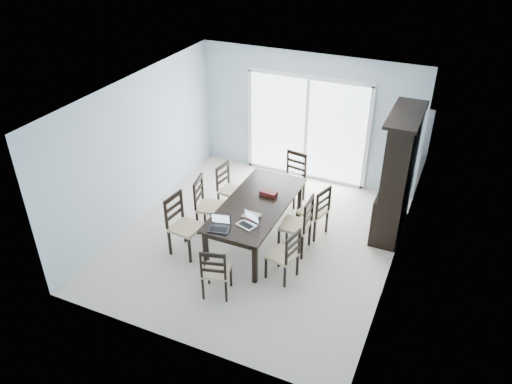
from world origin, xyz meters
TOP-DOWN VIEW (x-y plane):
  - floor at (0.00, 0.00)m, footprint 5.00×5.00m
  - ceiling at (0.00, 0.00)m, footprint 5.00×5.00m
  - back_wall at (0.00, 2.50)m, footprint 4.50×0.02m
  - wall_left at (-2.25, 0.00)m, footprint 0.02×5.00m
  - wall_right at (2.25, 0.00)m, footprint 0.02×5.00m
  - balcony at (0.00, 3.50)m, footprint 4.50×2.00m
  - railing at (0.00, 4.50)m, footprint 4.50×0.06m
  - dining_table at (0.00, 0.00)m, footprint 1.00×2.20m
  - china_hutch at (2.02, 1.25)m, footprint 0.50×1.38m
  - sliding_door at (0.00, 2.48)m, footprint 2.52×0.05m
  - chair_left_near at (-1.01, -0.75)m, footprint 0.51×0.49m
  - chair_left_mid at (-0.94, -0.05)m, footprint 0.52×0.51m
  - chair_left_far at (-0.88, 0.67)m, footprint 0.46×0.45m
  - chair_right_near at (0.83, -0.74)m, footprint 0.47×0.46m
  - chair_right_mid at (0.78, 0.02)m, footprint 0.46×0.45m
  - chair_right_far at (0.89, 0.56)m, footprint 0.52×0.52m
  - chair_end_near at (0.03, -1.52)m, footprint 0.47×0.48m
  - chair_end_far at (0.11, 1.49)m, footprint 0.49×0.50m
  - laptop_dark at (-0.21, -0.92)m, footprint 0.36×0.29m
  - laptop_silver at (0.13, -0.66)m, footprint 0.34×0.28m
  - book_stack at (0.10, -0.42)m, footprint 0.28×0.22m
  - cell_phone at (-0.10, -1.00)m, footprint 0.12×0.06m
  - game_box at (0.09, 0.31)m, footprint 0.30×0.17m
  - hot_tub at (-0.57, 3.33)m, footprint 1.82×1.64m

SIDE VIEW (x-z plane):
  - balcony at x=0.00m, z-range -0.10..0.00m
  - floor at x=0.00m, z-range 0.00..0.00m
  - hot_tub at x=-0.57m, z-range 0.00..0.90m
  - chair_end_near at x=0.03m, z-range 0.03..1.04m
  - chair_right_near at x=0.83m, z-range 0.03..1.06m
  - railing at x=0.00m, z-range 0.00..1.10m
  - chair_left_far at x=-0.88m, z-range 0.03..1.09m
  - chair_right_far at x=0.89m, z-range 0.03..1.13m
  - chair_end_far at x=0.11m, z-range 0.03..1.16m
  - chair_left_mid at x=-0.94m, z-range 0.03..1.19m
  - chair_right_mid at x=0.78m, z-range 0.03..1.21m
  - chair_left_near at x=-1.01m, z-range 0.03..1.23m
  - dining_table at x=0.00m, z-range 0.30..1.05m
  - cell_phone at x=-0.10m, z-range 0.75..0.76m
  - book_stack at x=0.10m, z-range 0.75..0.79m
  - game_box at x=0.09m, z-range 0.75..0.82m
  - laptop_silver at x=0.13m, z-range 0.70..0.90m
  - laptop_dark at x=-0.21m, z-range 0.69..0.91m
  - china_hutch at x=2.02m, z-range -0.03..2.17m
  - sliding_door at x=0.00m, z-range 0.00..2.18m
  - back_wall at x=0.00m, z-range 0.00..2.60m
  - wall_left at x=-2.25m, z-range 0.00..2.60m
  - wall_right at x=2.25m, z-range 0.00..2.60m
  - ceiling at x=0.00m, z-range 2.60..2.60m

